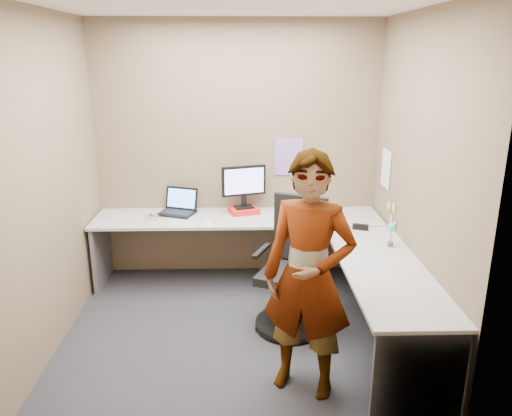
{
  "coord_description": "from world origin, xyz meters",
  "views": [
    {
      "loc": [
        0.06,
        -3.94,
        2.36
      ],
      "look_at": [
        0.17,
        0.25,
        1.05
      ],
      "focal_mm": 35.0,
      "sensor_mm": 36.0,
      "label": 1
    }
  ],
  "objects_px": {
    "office_chair": "(293,277)",
    "person": "(309,277)",
    "monitor": "(244,183)",
    "desk": "(284,251)"
  },
  "relations": [
    {
      "from": "monitor",
      "to": "office_chair",
      "type": "bearing_deg",
      "value": -84.75
    },
    {
      "from": "person",
      "to": "monitor",
      "type": "bearing_deg",
      "value": 125.68
    },
    {
      "from": "monitor",
      "to": "person",
      "type": "relative_size",
      "value": 0.26
    },
    {
      "from": "desk",
      "to": "monitor",
      "type": "relative_size",
      "value": 6.47
    },
    {
      "from": "desk",
      "to": "person",
      "type": "relative_size",
      "value": 1.69
    },
    {
      "from": "person",
      "to": "desk",
      "type": "bearing_deg",
      "value": 116.17
    },
    {
      "from": "office_chair",
      "to": "person",
      "type": "xyz_separation_m",
      "value": [
        0.01,
        -0.88,
        0.41
      ]
    },
    {
      "from": "desk",
      "to": "monitor",
      "type": "height_order",
      "value": "monitor"
    },
    {
      "from": "desk",
      "to": "person",
      "type": "bearing_deg",
      "value": -86.7
    },
    {
      "from": "desk",
      "to": "monitor",
      "type": "bearing_deg",
      "value": 116.83
    }
  ]
}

